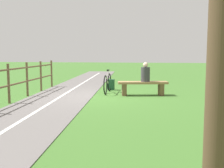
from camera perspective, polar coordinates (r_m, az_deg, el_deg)
ground_plane at (r=9.85m, az=-3.70°, el=-2.60°), size 80.00×80.00×0.00m
paved_path at (r=6.44m, az=-19.10°, el=-7.67°), size 5.84×36.05×0.02m
path_centre_line at (r=6.43m, az=-19.10°, el=-7.59°), size 3.27×31.85×0.00m
bench at (r=10.06m, az=6.56°, el=-0.38°), size 1.90×0.81×0.52m
person_seated at (r=10.03m, az=7.14°, el=2.25°), size 0.39×0.39×0.72m
bicycle at (r=10.70m, az=-0.97°, el=0.23°), size 0.09×1.76×0.92m
backpack at (r=11.52m, az=-0.23°, el=-0.15°), size 0.30×0.30×0.45m
tree_by_path at (r=2.41m, az=22.05°, el=5.68°), size 1.01×1.05×3.34m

